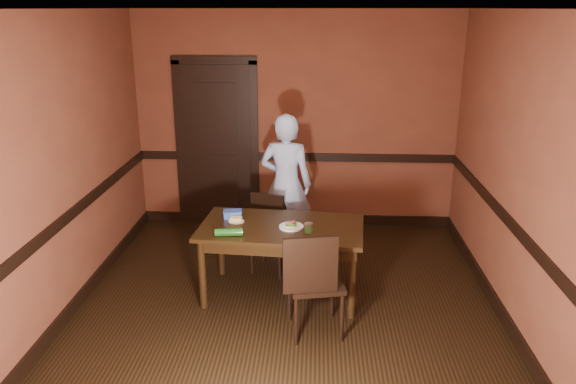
# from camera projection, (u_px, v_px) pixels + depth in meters

# --- Properties ---
(floor) EXTENTS (4.00, 4.50, 0.01)m
(floor) POSITION_uv_depth(u_px,v_px,m) (286.00, 309.00, 5.30)
(floor) COLOR black
(floor) RESTS_ON ground
(ceiling) EXTENTS (4.00, 4.50, 0.01)m
(ceiling) POSITION_uv_depth(u_px,v_px,m) (286.00, 9.00, 4.45)
(ceiling) COLOR beige
(ceiling) RESTS_ON ground
(wall_back) EXTENTS (4.00, 0.02, 2.70)m
(wall_back) POSITION_uv_depth(u_px,v_px,m) (296.00, 122.00, 7.01)
(wall_back) COLOR brown
(wall_back) RESTS_ON ground
(wall_front) EXTENTS (4.00, 0.02, 2.70)m
(wall_front) POSITION_uv_depth(u_px,v_px,m) (260.00, 300.00, 2.74)
(wall_front) COLOR brown
(wall_front) RESTS_ON ground
(wall_left) EXTENTS (0.02, 4.50, 2.70)m
(wall_left) POSITION_uv_depth(u_px,v_px,m) (61.00, 169.00, 4.97)
(wall_left) COLOR brown
(wall_left) RESTS_ON ground
(wall_right) EXTENTS (0.02, 4.50, 2.70)m
(wall_right) POSITION_uv_depth(u_px,v_px,m) (520.00, 175.00, 4.78)
(wall_right) COLOR brown
(wall_right) RESTS_ON ground
(dado_back) EXTENTS (4.00, 0.03, 0.10)m
(dado_back) POSITION_uv_depth(u_px,v_px,m) (296.00, 157.00, 7.14)
(dado_back) COLOR black
(dado_back) RESTS_ON ground
(dado_left) EXTENTS (0.03, 4.50, 0.10)m
(dado_left) POSITION_uv_depth(u_px,v_px,m) (69.00, 216.00, 5.11)
(dado_left) COLOR black
(dado_left) RESTS_ON ground
(dado_right) EXTENTS (0.03, 4.50, 0.10)m
(dado_right) POSITION_uv_depth(u_px,v_px,m) (512.00, 224.00, 4.92)
(dado_right) COLOR black
(dado_right) RESTS_ON ground
(baseboard_back) EXTENTS (4.00, 0.03, 0.12)m
(baseboard_back) POSITION_uv_depth(u_px,v_px,m) (295.00, 219.00, 7.40)
(baseboard_back) COLOR black
(baseboard_back) RESTS_ON ground
(baseboard_left) EXTENTS (0.03, 4.50, 0.12)m
(baseboard_left) POSITION_uv_depth(u_px,v_px,m) (80.00, 298.00, 5.38)
(baseboard_left) COLOR black
(baseboard_left) RESTS_ON ground
(baseboard_right) EXTENTS (0.03, 4.50, 0.12)m
(baseboard_right) POSITION_uv_depth(u_px,v_px,m) (500.00, 309.00, 5.18)
(baseboard_right) COLOR black
(baseboard_right) RESTS_ON ground
(door) EXTENTS (1.05, 0.07, 2.20)m
(door) POSITION_uv_depth(u_px,v_px,m) (217.00, 142.00, 7.11)
(door) COLOR black
(door) RESTS_ON ground
(dining_table) EXTENTS (1.62, 0.99, 0.73)m
(dining_table) POSITION_uv_depth(u_px,v_px,m) (282.00, 260.00, 5.47)
(dining_table) COLOR black
(dining_table) RESTS_ON floor
(chair_far) EXTENTS (0.48, 0.48, 0.81)m
(chair_far) POSITION_uv_depth(u_px,v_px,m) (271.00, 235.00, 5.97)
(chair_far) COLOR black
(chair_far) RESTS_ON floor
(chair_near) EXTENTS (0.53, 0.53, 0.97)m
(chair_near) POSITION_uv_depth(u_px,v_px,m) (315.00, 281.00, 4.80)
(chair_near) COLOR black
(chair_near) RESTS_ON floor
(person) EXTENTS (0.64, 0.47, 1.61)m
(person) POSITION_uv_depth(u_px,v_px,m) (286.00, 184.00, 6.35)
(person) COLOR #B1C7F0
(person) RESTS_ON floor
(sandwich_plate) EXTENTS (0.23, 0.23, 0.06)m
(sandwich_plate) POSITION_uv_depth(u_px,v_px,m) (291.00, 226.00, 5.31)
(sandwich_plate) COLOR white
(sandwich_plate) RESTS_ON dining_table
(sauce_jar) EXTENTS (0.08, 0.08, 0.09)m
(sauce_jar) POSITION_uv_depth(u_px,v_px,m) (309.00, 228.00, 5.18)
(sauce_jar) COLOR #4B813A
(sauce_jar) RESTS_ON dining_table
(cheese_saucer) EXTENTS (0.15, 0.15, 0.05)m
(cheese_saucer) POSITION_uv_depth(u_px,v_px,m) (236.00, 220.00, 5.44)
(cheese_saucer) COLOR white
(cheese_saucer) RESTS_ON dining_table
(food_tub) EXTENTS (0.20, 0.15, 0.08)m
(food_tub) POSITION_uv_depth(u_px,v_px,m) (233.00, 214.00, 5.54)
(food_tub) COLOR #3558BC
(food_tub) RESTS_ON dining_table
(wrapped_veg) EXTENTS (0.26, 0.10, 0.07)m
(wrapped_veg) POSITION_uv_depth(u_px,v_px,m) (229.00, 232.00, 5.11)
(wrapped_veg) COLOR #175213
(wrapped_veg) RESTS_ON dining_table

